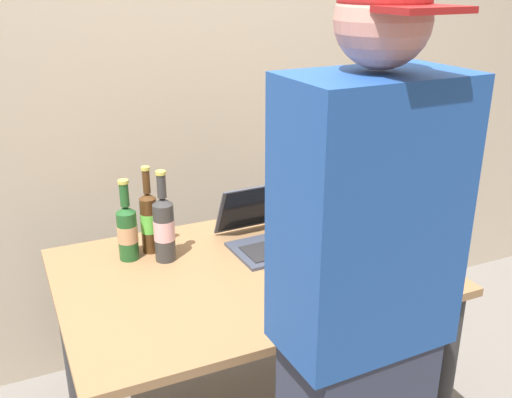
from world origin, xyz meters
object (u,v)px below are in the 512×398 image
object	(u,v)px
laptop	(272,231)
beer_bottle_amber	(164,227)
person_figure	(359,338)
beer_bottle_dark	(127,230)
beer_bottle_brown	(149,220)

from	to	relation	value
laptop	beer_bottle_amber	bearing A→B (deg)	176.03
laptop	person_figure	bearing A→B (deg)	-101.99
person_figure	beer_bottle_dark	bearing A→B (deg)	110.50
laptop	beer_bottle_dark	distance (m)	0.53
person_figure	beer_bottle_brown	bearing A→B (deg)	105.28
beer_bottle_dark	beer_bottle_amber	xyz separation A→B (m)	(0.12, -0.06, 0.02)
beer_bottle_brown	beer_bottle_amber	size ratio (longest dim) A/B	0.98
beer_bottle_amber	person_figure	size ratio (longest dim) A/B	0.19
beer_bottle_dark	person_figure	xyz separation A→B (m)	(0.34, -0.92, 0.03)
beer_bottle_dark	person_figure	world-z (taller)	person_figure
laptop	beer_bottle_amber	world-z (taller)	beer_bottle_amber
beer_bottle_dark	beer_bottle_amber	size ratio (longest dim) A/B	0.89
laptop	beer_bottle_dark	xyz separation A→B (m)	(-0.52, 0.09, 0.06)
beer_bottle_brown	beer_bottle_dark	bearing A→B (deg)	-162.94
beer_bottle_brown	person_figure	size ratio (longest dim) A/B	0.19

